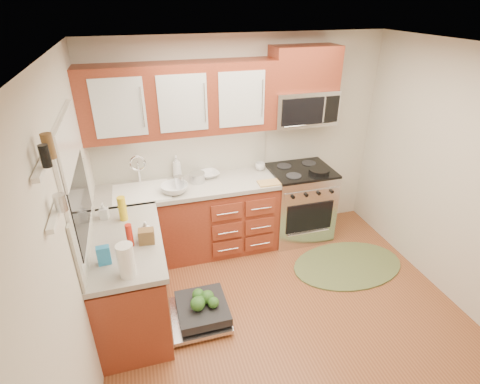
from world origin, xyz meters
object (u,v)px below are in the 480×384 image
object	(u,v)px
range	(299,203)
cutting_board	(269,183)
upper_cabinets	(180,99)
bowl_b	(175,189)
cup	(260,166)
dishwasher	(199,312)
sink	(143,202)
microwave	(302,107)
bowl_a	(209,174)
rug	(347,265)
paper_towel_roll	(126,260)
skillet	(319,171)
stock_pot	(197,177)

from	to	relation	value
range	cutting_board	distance (m)	0.71
upper_cabinets	range	xyz separation A→B (m)	(1.41, -0.15, -1.40)
bowl_b	cup	size ratio (longest dim) A/B	2.48
range	dishwasher	bearing A→B (deg)	-143.73
range	cup	size ratio (longest dim) A/B	7.85
sink	bowl_b	world-z (taller)	bowl_b
microwave	cup	distance (m)	0.87
sink	bowl_a	xyz separation A→B (m)	(0.80, 0.18, 0.15)
rug	bowl_a	bearing A→B (deg)	146.33
upper_cabinets	range	bearing A→B (deg)	-5.89
rug	paper_towel_roll	distance (m)	2.70
microwave	skillet	distance (m)	0.79
upper_cabinets	dishwasher	world-z (taller)	upper_cabinets
rug	skillet	world-z (taller)	skillet
bowl_b	sink	bearing A→B (deg)	161.82
upper_cabinets	paper_towel_roll	size ratio (longest dim) A/B	7.28
microwave	paper_towel_roll	world-z (taller)	microwave
cup	sink	bearing A→B (deg)	-172.57
upper_cabinets	microwave	size ratio (longest dim) A/B	2.70
stock_pot	bowl_a	size ratio (longest dim) A/B	0.77
skillet	range	bearing A→B (deg)	137.94
stock_pot	bowl_b	size ratio (longest dim) A/B	0.62
stock_pot	sink	bearing A→B (deg)	-173.09
sink	bowl_b	xyz separation A→B (m)	(0.35, -0.12, 0.17)
rug	dishwasher	bearing A→B (deg)	-169.65
stock_pot	cup	world-z (taller)	stock_pot
sink	cup	size ratio (longest dim) A/B	5.13
cutting_board	cup	xyz separation A→B (m)	(0.02, 0.39, 0.04)
range	bowl_a	size ratio (longest dim) A/B	3.96
dishwasher	paper_towel_roll	xyz separation A→B (m)	(-0.56, -0.28, 0.97)
range	upper_cabinets	bearing A→B (deg)	174.11
paper_towel_roll	bowl_a	bearing A→B (deg)	58.55
dishwasher	cup	xyz separation A→B (m)	(1.06, 1.31, 0.87)
microwave	sink	xyz separation A→B (m)	(-1.93, -0.13, -0.90)
dishwasher	skillet	world-z (taller)	skillet
bowl_b	cup	xyz separation A→B (m)	(1.10, 0.31, 0.00)
sink	cup	bearing A→B (deg)	7.43
skillet	cup	xyz separation A→B (m)	(-0.64, 0.32, -0.00)
range	stock_pot	distance (m)	1.39
sink	cutting_board	world-z (taller)	cutting_board
microwave	dishwasher	size ratio (longest dim) A/B	1.09
range	skillet	distance (m)	0.54
range	stock_pot	size ratio (longest dim) A/B	5.14
microwave	sink	size ratio (longest dim) A/B	1.23
upper_cabinets	bowl_a	distance (m)	0.96
range	microwave	size ratio (longest dim) A/B	1.25
sink	skillet	size ratio (longest dim) A/B	2.51
upper_cabinets	dishwasher	distance (m)	2.19
bowl_a	stock_pot	bearing A→B (deg)	-146.99
sink	cutting_board	distance (m)	1.45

